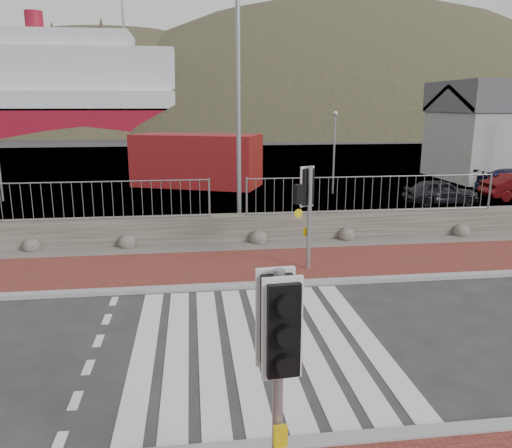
{
  "coord_description": "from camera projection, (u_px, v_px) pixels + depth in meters",
  "views": [
    {
      "loc": [
        -1.14,
        -8.56,
        4.39
      ],
      "look_at": [
        0.36,
        3.0,
        1.61
      ],
      "focal_mm": 35.0,
      "sensor_mm": 36.0,
      "label": 1
    }
  ],
  "objects": [
    {
      "name": "ground",
      "position": [
        257.0,
        344.0,
        9.42
      ],
      "size": [
        220.0,
        220.0,
        0.0
      ],
      "primitive_type": "plane",
      "color": "#28282B",
      "rests_on": "ground"
    },
    {
      "name": "sidewalk_far",
      "position": [
        236.0,
        267.0,
        13.75
      ],
      "size": [
        40.0,
        3.0,
        0.08
      ],
      "primitive_type": "cube",
      "color": "brown",
      "rests_on": "ground"
    },
    {
      "name": "kerb_near",
      "position": [
        288.0,
        446.0,
        6.52
      ],
      "size": [
        40.0,
        0.25,
        0.12
      ],
      "primitive_type": "cube",
      "color": "gray",
      "rests_on": "ground"
    },
    {
      "name": "kerb_far",
      "position": [
        241.0,
        286.0,
        12.3
      ],
      "size": [
        40.0,
        0.25,
        0.12
      ],
      "primitive_type": "cube",
      "color": "gray",
      "rests_on": "ground"
    },
    {
      "name": "zebra_crossing",
      "position": [
        257.0,
        343.0,
        9.42
      ],
      "size": [
        4.62,
        5.6,
        0.01
      ],
      "color": "silver",
      "rests_on": "ground"
    },
    {
      "name": "gravel_strip",
      "position": [
        230.0,
        248.0,
        15.68
      ],
      "size": [
        40.0,
        1.5,
        0.06
      ],
      "primitive_type": "cube",
      "color": "#59544C",
      "rests_on": "ground"
    },
    {
      "name": "stone_wall",
      "position": [
        228.0,
        229.0,
        16.36
      ],
      "size": [
        40.0,
        0.6,
        0.9
      ],
      "primitive_type": "cube",
      "color": "#4B463D",
      "rests_on": "ground"
    },
    {
      "name": "railing",
      "position": [
        228.0,
        188.0,
        15.9
      ],
      "size": [
        18.07,
        0.07,
        1.22
      ],
      "color": "gray",
      "rests_on": "stone_wall"
    },
    {
      "name": "quay",
      "position": [
        207.0,
        167.0,
        36.33
      ],
      "size": [
        120.0,
        40.0,
        0.5
      ],
      "primitive_type": "cube",
      "color": "#4C4C4F",
      "rests_on": "ground"
    },
    {
      "name": "water",
      "position": [
        199.0,
        137.0,
        70.1
      ],
      "size": [
        220.0,
        50.0,
        0.05
      ],
      "primitive_type": "cube",
      "color": "#3F4C54",
      "rests_on": "ground"
    },
    {
      "name": "ferry",
      "position": [
        22.0,
        98.0,
        70.58
      ],
      "size": [
        50.0,
        16.0,
        20.0
      ],
      "color": "maroon",
      "rests_on": "ground"
    },
    {
      "name": "hills_backdrop",
      "position": [
        233.0,
        245.0,
        100.4
      ],
      "size": [
        254.0,
        90.0,
        100.0
      ],
      "color": "#2A331E",
      "rests_on": "ground"
    },
    {
      "name": "traffic_signal_near",
      "position": [
        278.0,
        344.0,
        5.04
      ],
      "size": [
        0.42,
        0.27,
        2.83
      ],
      "rotation": [
        0.0,
        0.0,
        0.08
      ],
      "color": "gray",
      "rests_on": "ground"
    },
    {
      "name": "traffic_signal_far",
      "position": [
        309.0,
        196.0,
        13.08
      ],
      "size": [
        0.7,
        0.45,
        2.86
      ],
      "rotation": [
        0.0,
        0.0,
        3.53
      ],
      "color": "gray",
      "rests_on": "ground"
    },
    {
      "name": "streetlight",
      "position": [
        243.0,
        86.0,
        16.1
      ],
      "size": [
        1.81,
        0.81,
        8.89
      ],
      "rotation": [
        0.0,
        0.0,
        -0.35
      ],
      "color": "gray",
      "rests_on": "ground"
    },
    {
      "name": "shipping_container",
      "position": [
        197.0,
        160.0,
        27.6
      ],
      "size": [
        7.4,
        5.24,
        2.85
      ],
      "primitive_type": "cube",
      "rotation": [
        0.0,
        0.0,
        -0.39
      ],
      "color": "maroon",
      "rests_on": "ground"
    },
    {
      "name": "car_a",
      "position": [
        441.0,
        192.0,
        22.71
      ],
      "size": [
        3.37,
        1.49,
        1.13
      ],
      "primitive_type": "imported",
      "rotation": [
        0.0,
        0.0,
        1.52
      ],
      "color": "black",
      "rests_on": "ground"
    }
  ]
}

